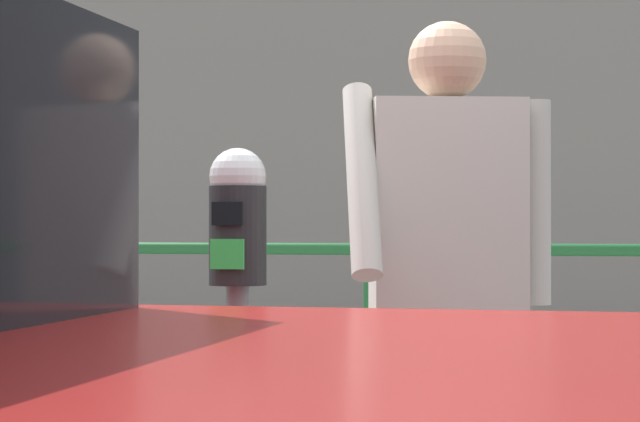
{
  "coord_description": "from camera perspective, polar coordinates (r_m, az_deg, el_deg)",
  "views": [
    {
      "loc": [
        1.04,
        -3.34,
        1.31
      ],
      "look_at": [
        0.26,
        0.44,
        1.35
      ],
      "focal_mm": 71.21,
      "sensor_mm": 36.0,
      "label": 1
    }
  ],
  "objects": [
    {
      "name": "backdrop_wall",
      "position": [
        9.37,
        5.32,
        1.73
      ],
      "size": [
        32.0,
        0.5,
        3.38
      ],
      "primitive_type": "cube",
      "color": "gray",
      "rests_on": "ground"
    },
    {
      "name": "pedestrian_at_meter",
      "position": [
        3.91,
        5.76,
        -2.57
      ],
      "size": [
        0.64,
        0.57,
        1.8
      ],
      "rotation": [
        0.0,
        0.0,
        -2.87
      ],
      "color": "brown",
      "rests_on": "sidewalk_curb"
    },
    {
      "name": "parking_meter",
      "position": [
        3.87,
        -3.73,
        -2.79
      ],
      "size": [
        0.18,
        0.19,
        1.41
      ],
      "rotation": [
        0.0,
        0.0,
        3.07
      ],
      "color": "slate",
      "rests_on": "sidewalk_curb"
    },
    {
      "name": "background_railing",
      "position": [
        6.34,
        2.23,
        -4.25
      ],
      "size": [
        24.06,
        0.06,
        1.08
      ],
      "color": "#1E602D",
      "rests_on": "sidewalk_curb"
    }
  ]
}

